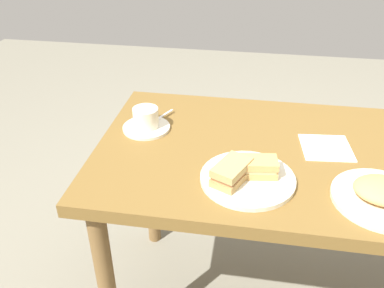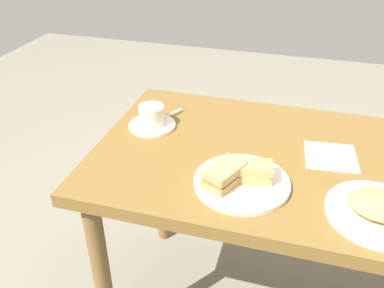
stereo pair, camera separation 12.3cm
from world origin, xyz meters
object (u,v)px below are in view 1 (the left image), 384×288
spoon (161,117)px  sandwich_back (231,172)px  dining_table (309,177)px  coffee_saucer (146,128)px  napkin (326,148)px  sandwich_plate (248,179)px  side_plate (381,199)px  sandwich_front (254,167)px  coffee_cup (146,117)px

spoon → sandwich_back: bearing=-50.3°
dining_table → coffee_saucer: size_ratio=8.47×
napkin → sandwich_plate: bearing=-138.3°
coffee_saucer → spoon: spoon is taller
sandwich_plate → coffee_saucer: (-0.35, 0.23, -0.00)m
dining_table → side_plate: size_ratio=5.29×
dining_table → side_plate: (0.15, -0.20, 0.09)m
sandwich_plate → sandwich_back: (-0.04, -0.02, 0.03)m
sandwich_front → coffee_cup: size_ratio=1.15×
sandwich_back → spoon: sandwich_back is taller
sandwich_front → sandwich_back: 0.07m
sandwich_front → side_plate: (0.33, -0.05, -0.03)m
sandwich_plate → side_plate: bearing=-5.2°
dining_table → sandwich_plate: bearing=-138.9°
side_plate → coffee_saucer: bearing=159.0°
sandwich_front → coffee_saucer: 0.43m
coffee_cup → sandwich_back: bearing=-40.3°
dining_table → sandwich_back: sandwich_back is taller
sandwich_plate → side_plate: size_ratio=1.04×
spoon → napkin: size_ratio=0.62×
coffee_saucer → side_plate: (0.69, -0.27, 0.00)m
spoon → side_plate: bearing=-27.0°
sandwich_plate → side_plate: same height
sandwich_back → side_plate: bearing=-1.3°
sandwich_front → coffee_cup: (-0.36, 0.22, 0.01)m
sandwich_front → sandwich_back: sandwich_back is taller
dining_table → coffee_cup: (-0.54, 0.07, 0.13)m
dining_table → napkin: 0.11m
sandwich_plate → spoon: spoon is taller
coffee_cup → side_plate: coffee_cup is taller
dining_table → sandwich_plate: size_ratio=5.11×
coffee_cup → napkin: size_ratio=0.76×
napkin → coffee_saucer: bearing=177.4°
dining_table → coffee_cup: 0.56m
dining_table → side_plate: side_plate is taller
dining_table → sandwich_plate: sandwich_plate is taller
coffee_cup → napkin: bearing=-2.8°
dining_table → sandwich_plate: (-0.19, -0.17, 0.09)m
dining_table → napkin: size_ratio=8.93×
sandwich_back → spoon: bearing=129.7°
coffee_saucer → coffee_cup: (-0.00, 0.00, 0.04)m
sandwich_front → coffee_saucer: bearing=148.9°
sandwich_front → coffee_cup: bearing=148.8°
napkin → side_plate: bearing=-65.3°
sandwich_back → napkin: size_ratio=0.91×
sandwich_back → coffee_saucer: (-0.30, 0.26, -0.04)m
sandwich_front → napkin: bearing=41.4°
coffee_saucer → napkin: bearing=-2.6°
dining_table → spoon: bearing=164.9°
coffee_saucer → sandwich_back: bearing=-40.2°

